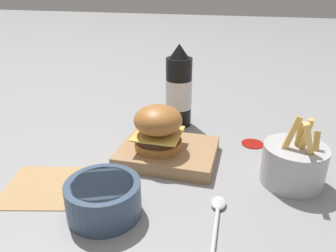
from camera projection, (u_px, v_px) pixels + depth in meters
ground_plane at (162, 153)px, 0.74m from camera, size 6.00×6.00×0.00m
serving_board at (168, 153)px, 0.71m from camera, size 0.21×0.16×0.03m
burger at (158, 127)px, 0.69m from camera, size 0.10×0.10×0.09m
ketchup_bottle at (178, 90)px, 0.85m from camera, size 0.07×0.07×0.22m
fries_basket at (294, 164)px, 0.62m from camera, size 0.12×0.12×0.14m
side_bowl at (104, 198)px, 0.54m from camera, size 0.12×0.12×0.06m
spoon at (217, 216)px, 0.54m from camera, size 0.03×0.18×0.01m
ketchup_puddle at (253, 143)px, 0.78m from camera, size 0.05×0.05×0.00m
parchment_square at (43, 186)px, 0.62m from camera, size 0.17×0.17×0.00m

